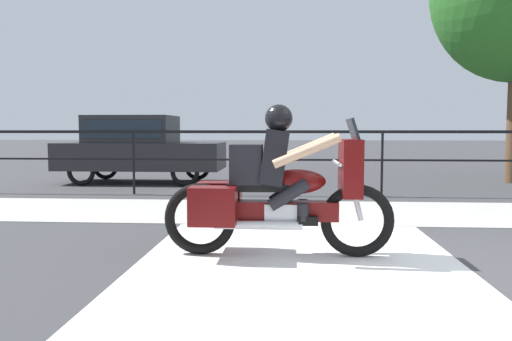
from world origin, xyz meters
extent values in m
plane|color=#38383A|center=(0.00, 0.00, 0.00)|extent=(120.00, 120.00, 0.00)
cube|color=#A8A59E|center=(0.00, 3.40, 0.01)|extent=(44.00, 2.40, 0.01)
cube|color=silver|center=(-1.75, -0.20, 0.00)|extent=(3.27, 6.00, 0.01)
cube|color=black|center=(0.00, 5.44, 1.30)|extent=(36.00, 0.04, 0.06)
cube|color=black|center=(0.00, 5.44, 0.73)|extent=(36.00, 0.03, 0.04)
cylinder|color=black|center=(-5.10, 5.44, 0.67)|extent=(0.05, 0.05, 1.33)
cylinder|color=black|center=(0.00, 5.44, 0.67)|extent=(0.05, 0.05, 1.33)
torus|color=black|center=(-1.14, 0.53, 0.39)|extent=(0.77, 0.11, 0.77)
torus|color=black|center=(-2.81, 0.53, 0.39)|extent=(0.77, 0.11, 0.77)
cube|color=#5B0C0C|center=(-1.97, 0.53, 0.49)|extent=(1.27, 0.22, 0.20)
cube|color=silver|center=(-1.94, 0.53, 0.44)|extent=(0.34, 0.26, 0.26)
ellipsoid|color=#5B0C0C|center=(-1.77, 0.53, 0.80)|extent=(0.61, 0.30, 0.26)
cube|color=black|center=(-2.14, 0.53, 0.74)|extent=(0.74, 0.28, 0.08)
cube|color=#5B0C0C|center=(-1.22, 0.53, 0.95)|extent=(0.20, 0.58, 0.59)
cube|color=#1E232B|center=(-1.20, 0.53, 1.34)|extent=(0.10, 0.50, 0.24)
cylinder|color=silver|center=(-1.36, 0.53, 1.00)|extent=(0.04, 0.70, 0.04)
cylinder|color=silver|center=(-2.17, 0.37, 0.36)|extent=(0.92, 0.09, 0.09)
cube|color=#5B0C0C|center=(-2.63, 0.29, 0.56)|extent=(0.48, 0.28, 0.39)
cube|color=#5B0C0C|center=(-2.63, 0.77, 0.56)|extent=(0.48, 0.28, 0.39)
cylinder|color=silver|center=(-1.17, 0.53, 0.67)|extent=(0.19, 0.06, 0.56)
cube|color=black|center=(-2.01, 0.53, 1.05)|extent=(0.32, 0.36, 0.60)
sphere|color=tan|center=(-1.97, 0.53, 1.44)|extent=(0.23, 0.23, 0.23)
sphere|color=black|center=(-1.97, 0.53, 1.46)|extent=(0.29, 0.29, 0.29)
cylinder|color=black|center=(-1.86, 0.38, 0.68)|extent=(0.44, 0.13, 0.34)
cylinder|color=black|center=(-1.71, 0.38, 0.50)|extent=(0.11, 0.11, 0.18)
cube|color=black|center=(-1.66, 0.38, 0.41)|extent=(0.20, 0.10, 0.09)
cylinder|color=black|center=(-1.86, 0.68, 0.68)|extent=(0.44, 0.13, 0.34)
cylinder|color=black|center=(-1.71, 0.68, 0.50)|extent=(0.11, 0.11, 0.18)
cube|color=black|center=(-1.66, 0.68, 0.41)|extent=(0.20, 0.10, 0.09)
cylinder|color=tan|center=(-1.68, 0.23, 1.13)|extent=(0.68, 0.09, 0.35)
cylinder|color=tan|center=(-1.68, 0.83, 1.13)|extent=(0.68, 0.09, 0.35)
cube|color=black|center=(-2.31, 0.53, 0.98)|extent=(0.34, 0.30, 0.42)
cube|color=#232326|center=(-5.60, 7.68, 0.68)|extent=(4.07, 1.72, 0.67)
cube|color=#232326|center=(-5.84, 7.68, 1.36)|extent=(2.12, 1.51, 0.68)
cube|color=#19232D|center=(-4.80, 7.68, 1.36)|extent=(0.04, 1.34, 0.54)
cube|color=#19232D|center=(-5.84, 7.68, 1.36)|extent=(1.95, 1.55, 0.44)
torus|color=black|center=(-4.33, 6.89, 0.35)|extent=(0.69, 0.11, 0.69)
torus|color=black|center=(-4.33, 8.47, 0.35)|extent=(0.69, 0.11, 0.69)
torus|color=black|center=(-6.86, 6.89, 0.35)|extent=(0.69, 0.11, 0.69)
torus|color=black|center=(-6.86, 8.47, 0.35)|extent=(0.69, 0.11, 0.69)
camera|label=1|loc=(-1.84, -4.71, 1.34)|focal=35.00mm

